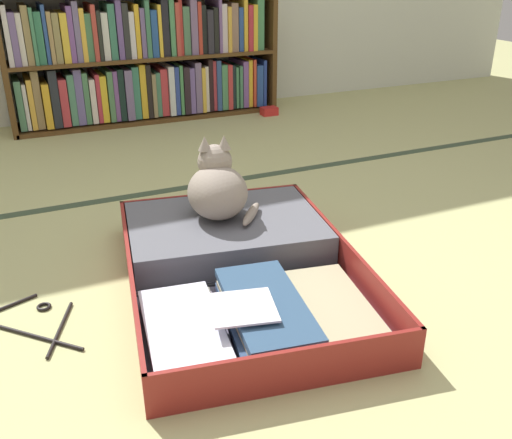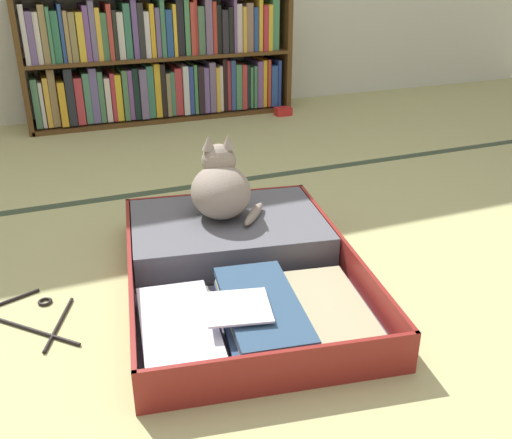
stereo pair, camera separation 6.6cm
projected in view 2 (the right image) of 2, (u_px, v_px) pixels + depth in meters
The scene contains 7 objects.
ground_plane at pixel (262, 318), 1.60m from camera, with size 10.00×10.00×0.00m, color tan.
tatami_border at pixel (172, 190), 2.47m from camera, with size 4.80×0.05×0.00m.
bookshelf at pixel (159, 59), 3.42m from camera, with size 1.60×0.29×0.75m.
open_suitcase at pixel (236, 260), 1.80m from camera, with size 0.82×1.07×0.12m.
black_cat at pixel (221, 187), 1.91m from camera, with size 0.29×0.29×0.27m.
clothes_hanger at pixel (24, 316), 1.59m from camera, with size 0.33×0.33×0.01m.
small_red_pouch at pixel (283, 111), 3.61m from camera, with size 0.10×0.07×0.05m.
Camera 2 is at (-0.51, -1.23, 0.92)m, focal length 40.17 mm.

